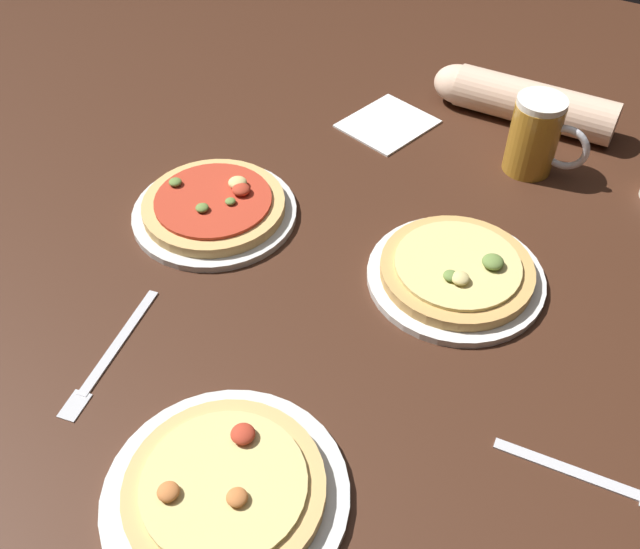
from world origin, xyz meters
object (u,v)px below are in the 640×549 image
at_px(pizza_plate_far, 457,272).
at_px(pizza_plate_side, 214,208).
at_px(diner_arm, 517,99).
at_px(napkin_folded, 388,123).
at_px(beer_mug_dark, 536,136).
at_px(fork_left, 110,353).
at_px(fork_spare, 590,477).
at_px(pizza_plate_near, 225,491).

height_order(pizza_plate_far, pizza_plate_side, same).
distance_m(pizza_plate_side, diner_arm, 0.61).
xyz_separation_m(napkin_folded, diner_arm, (0.20, 0.14, 0.04)).
height_order(pizza_plate_side, napkin_folded, pizza_plate_side).
bearing_deg(pizza_plate_far, diner_arm, 98.24).
bearing_deg(beer_mug_dark, napkin_folded, 179.25).
height_order(fork_left, fork_spare, same).
distance_m(pizza_plate_far, beer_mug_dark, 0.32).
distance_m(pizza_plate_near, pizza_plate_side, 0.50).
xyz_separation_m(pizza_plate_side, fork_spare, (0.65, -0.17, -0.01)).
bearing_deg(pizza_plate_far, pizza_plate_near, -102.11).
bearing_deg(pizza_plate_near, fork_spare, 32.71).
xyz_separation_m(napkin_folded, fork_left, (-0.09, -0.68, -0.00)).
xyz_separation_m(pizza_plate_near, diner_arm, (0.03, 0.92, 0.02)).
height_order(fork_spare, diner_arm, diner_arm).
relative_size(pizza_plate_near, beer_mug_dark, 2.04).
bearing_deg(diner_arm, napkin_folded, -144.93).
height_order(pizza_plate_side, fork_spare, pizza_plate_side).
distance_m(pizza_plate_far, napkin_folded, 0.42).
bearing_deg(napkin_folded, diner_arm, 35.07).
relative_size(pizza_plate_near, diner_arm, 0.81).
xyz_separation_m(pizza_plate_side, diner_arm, (0.33, 0.52, 0.02)).
bearing_deg(beer_mug_dark, pizza_plate_far, -91.67).
height_order(pizza_plate_side, beer_mug_dark, beer_mug_dark).
bearing_deg(diner_arm, pizza_plate_far, -81.76).
bearing_deg(fork_spare, diner_arm, 115.24).
bearing_deg(fork_left, pizza_plate_near, -20.15).
bearing_deg(beer_mug_dark, pizza_plate_near, -97.85).
xyz_separation_m(beer_mug_dark, napkin_folded, (-0.28, 0.00, -0.06)).
xyz_separation_m(beer_mug_dark, diner_arm, (-0.08, 0.14, -0.03)).
relative_size(beer_mug_dark, fork_left, 0.60).
bearing_deg(napkin_folded, pizza_plate_side, -109.06).
distance_m(pizza_plate_far, fork_spare, 0.34).
height_order(pizza_plate_far, beer_mug_dark, beer_mug_dark).
relative_size(pizza_plate_far, beer_mug_dark, 1.90).
relative_size(pizza_plate_far, pizza_plate_side, 0.98).
distance_m(pizza_plate_side, fork_spare, 0.68).
distance_m(beer_mug_dark, diner_arm, 0.16).
bearing_deg(pizza_plate_far, napkin_folded, 129.46).
bearing_deg(fork_left, diner_arm, 70.94).
xyz_separation_m(beer_mug_dark, fork_left, (-0.36, -0.68, -0.07)).
distance_m(pizza_plate_near, fork_spare, 0.42).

